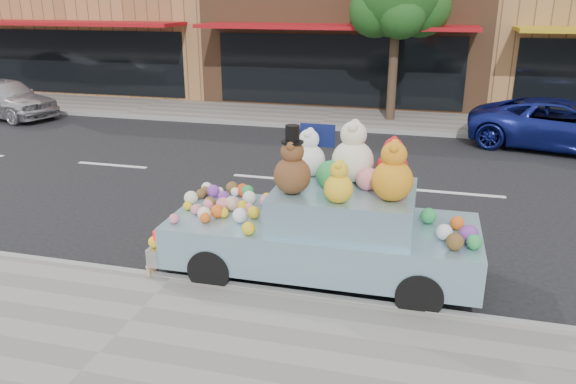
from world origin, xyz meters
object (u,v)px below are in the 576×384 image
(street_tree, at_px, (398,1))
(car_silver, at_px, (5,98))
(car_blue, at_px, (563,125))
(art_car, at_px, (325,223))

(street_tree, height_order, car_silver, street_tree)
(car_silver, distance_m, car_blue, 17.01)
(street_tree, xyz_separation_m, art_car, (-0.03, -10.74, -2.88))
(art_car, bearing_deg, car_blue, 60.82)
(car_silver, bearing_deg, car_blue, -73.88)
(street_tree, relative_size, art_car, 1.16)
(street_tree, relative_size, car_blue, 1.12)
(car_blue, bearing_deg, street_tree, 78.19)
(car_blue, bearing_deg, car_silver, 104.64)
(car_blue, xyz_separation_m, art_car, (-4.63, -8.53, 0.16))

